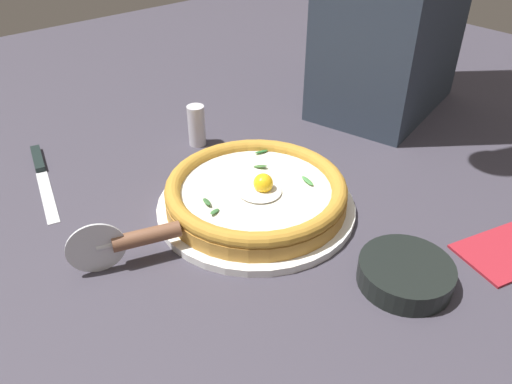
# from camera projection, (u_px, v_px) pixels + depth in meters

# --- Properties ---
(ground_plane) EXTENTS (2.40, 2.40, 0.03)m
(ground_plane) POSITION_uv_depth(u_px,v_px,m) (261.00, 239.00, 0.73)
(ground_plane) COLOR #3A3641
(ground_plane) RESTS_ON ground
(pizza_plate) EXTENTS (0.30, 0.30, 0.01)m
(pizza_plate) POSITION_uv_depth(u_px,v_px,m) (256.00, 206.00, 0.77)
(pizza_plate) COLOR white
(pizza_plate) RESTS_ON ground
(pizza) EXTENTS (0.27, 0.27, 0.06)m
(pizza) POSITION_uv_depth(u_px,v_px,m) (256.00, 192.00, 0.75)
(pizza) COLOR #BB8334
(pizza) RESTS_ON pizza_plate
(side_bowl) EXTENTS (0.12, 0.12, 0.03)m
(side_bowl) POSITION_uv_depth(u_px,v_px,m) (405.00, 273.00, 0.63)
(side_bowl) COLOR black
(side_bowl) RESTS_ON ground
(pizza_cutter) EXTENTS (0.06, 0.14, 0.08)m
(pizza_cutter) POSITION_uv_depth(u_px,v_px,m) (132.00, 240.00, 0.65)
(pizza_cutter) COLOR silver
(pizza_cutter) RESTS_ON ground
(table_knife) EXTENTS (0.24, 0.08, 0.01)m
(table_knife) POSITION_uv_depth(u_px,v_px,m) (41.00, 170.00, 0.86)
(table_knife) COLOR silver
(table_knife) RESTS_ON ground
(folded_napkin) EXTENTS (0.12, 0.16, 0.01)m
(folded_napkin) POSITION_uv_depth(u_px,v_px,m) (510.00, 250.00, 0.68)
(folded_napkin) COLOR maroon
(folded_napkin) RESTS_ON ground
(pepper_shaker) EXTENTS (0.03, 0.03, 0.08)m
(pepper_shaker) POSITION_uv_depth(u_px,v_px,m) (197.00, 126.00, 0.92)
(pepper_shaker) COLOR silver
(pepper_shaker) RESTS_ON ground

